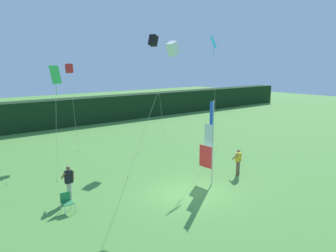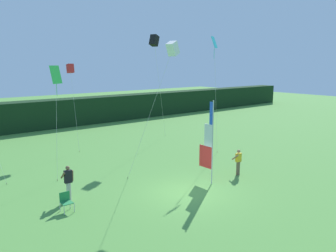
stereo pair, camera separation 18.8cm
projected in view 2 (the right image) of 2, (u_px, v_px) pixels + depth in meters
The scene contains 11 objects.
ground_plane at pixel (188, 193), 17.60m from camera, with size 120.00×120.00×0.00m, color #518E3D.
distant_treeline at pixel (39, 115), 34.71m from camera, with size 80.00×2.40×2.94m, color black.
banner_flag at pixel (209, 144), 18.68m from camera, with size 0.06×1.03×4.74m.
person_near_banner at pixel (68, 182), 16.46m from camera, with size 0.55×0.48×1.77m.
person_mid_field at pixel (238, 162), 20.31m from camera, with size 0.55×0.48×1.58m.
folding_chair at pixel (66, 201), 15.33m from camera, with size 0.51×0.51×0.89m.
kite_cyan_diamond_0 at pixel (215, 49), 23.41m from camera, with size 1.32×0.63×8.53m.
kite_black_box_2 at pixel (154, 41), 26.73m from camera, with size 3.23×2.46×8.97m.
kite_red_box_3 at pixel (70, 69), 25.85m from camera, with size 0.47×1.71×6.68m.
kite_white_box_4 at pixel (173, 49), 18.67m from camera, with size 2.62×1.84×7.92m.
kite_green_diamond_5 at pixel (56, 78), 19.75m from camera, with size 1.19×1.57×6.56m.
Camera 2 is at (-11.32, -12.27, 6.65)m, focal length 35.93 mm.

